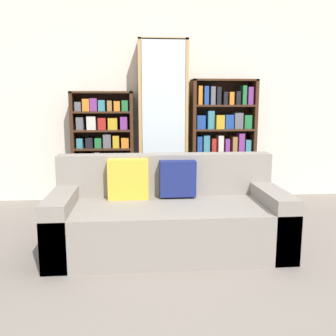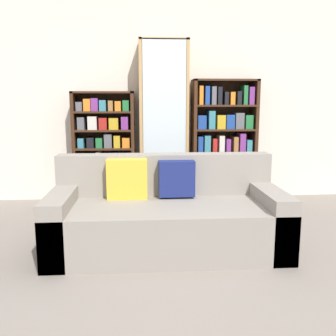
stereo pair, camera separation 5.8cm
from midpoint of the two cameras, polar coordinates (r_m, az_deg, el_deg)
ground_plane at (r=2.86m, az=2.70°, el=-16.40°), size 16.00×16.00×0.00m
wall_back at (r=4.96m, az=-0.46°, el=10.88°), size 6.81×0.06×2.70m
couch at (r=3.32m, az=0.26°, el=-7.39°), size 1.99×0.91×0.79m
bookshelf_left at (r=4.81m, az=-9.31°, el=2.87°), size 0.76×0.32×1.40m
display_cabinet at (r=4.75m, az=-0.34°, el=6.75°), size 0.60×0.36×2.02m
bookshelf_right at (r=4.90m, az=8.76°, el=3.63°), size 0.82×0.32×1.55m
wine_bottle at (r=4.12m, az=8.49°, el=-5.79°), size 0.07×0.07×0.39m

